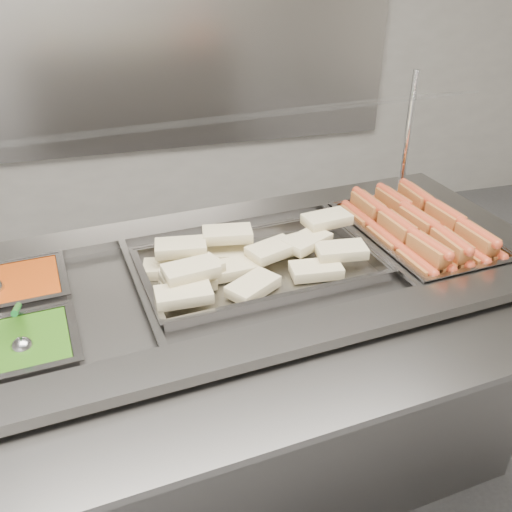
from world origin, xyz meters
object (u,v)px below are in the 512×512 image
object	(u,v)px
serving_spoon	(22,341)
steam_counter	(242,380)
sneeze_guard	(213,125)
pan_hotdogs	(415,241)
pan_wraps	(259,269)

from	to	relation	value
serving_spoon	steam_counter	bearing A→B (deg)	19.67
sneeze_guard	serving_spoon	size ratio (longest dim) A/B	9.11
steam_counter	pan_hotdogs	size ratio (longest dim) A/B	3.36
steam_counter	sneeze_guard	xyz separation A→B (m)	(-0.02, 0.23, 0.85)
pan_wraps	sneeze_guard	bearing A→B (deg)	111.32
sneeze_guard	serving_spoon	world-z (taller)	sneeze_guard
sneeze_guard	pan_wraps	bearing A→B (deg)	-68.68
sneeze_guard	pan_wraps	world-z (taller)	sneeze_guard
steam_counter	serving_spoon	bearing A→B (deg)	-160.33
pan_hotdogs	pan_wraps	xyz separation A→B (m)	(-0.59, -0.06, 0.02)
pan_hotdogs	serving_spoon	world-z (taller)	serving_spoon
sneeze_guard	pan_hotdogs	distance (m)	0.81
pan_hotdogs	pan_wraps	size ratio (longest dim) A/B	0.81
steam_counter	pan_wraps	xyz separation A→B (m)	(0.06, 0.01, 0.44)
steam_counter	sneeze_guard	distance (m)	0.88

